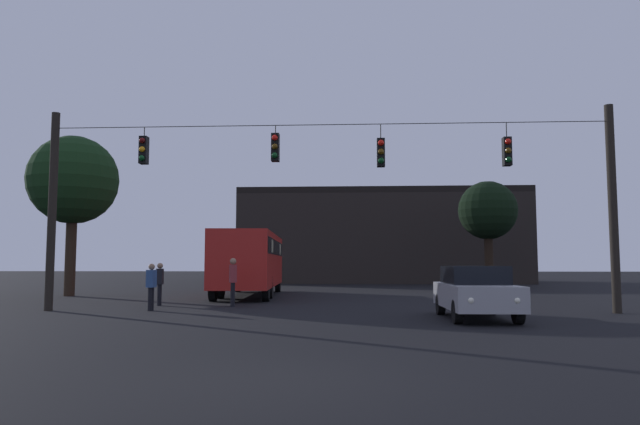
{
  "coord_description": "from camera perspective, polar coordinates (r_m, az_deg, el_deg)",
  "views": [
    {
      "loc": [
        0.9,
        -8.0,
        1.6
      ],
      "look_at": [
        -0.19,
        11.85,
        3.32
      ],
      "focal_mm": 32.95,
      "sensor_mm": 36.0,
      "label": 1
    }
  ],
  "objects": [
    {
      "name": "city_bus",
      "position": [
        29.22,
        -6.75,
        -4.39
      ],
      "size": [
        3.21,
        11.14,
        3.0
      ],
      "color": "#B21E19",
      "rests_on": "ground"
    },
    {
      "name": "tree_left_silhouette",
      "position": [
        39.39,
        15.98,
        0.12
      ],
      "size": [
        3.77,
        3.77,
        6.9
      ],
      "color": "black",
      "rests_on": "ground"
    },
    {
      "name": "pedestrian_crossing_right",
      "position": [
        22.12,
        -8.46,
        -6.39
      ],
      "size": [
        0.35,
        0.42,
        1.79
      ],
      "color": "black",
      "rests_on": "ground"
    },
    {
      "name": "pedestrian_crossing_left",
      "position": [
        23.21,
        -15.3,
        -6.49
      ],
      "size": [
        0.29,
        0.39,
        1.61
      ],
      "color": "black",
      "rests_on": "ground"
    },
    {
      "name": "pedestrian_crossing_center",
      "position": [
        20.8,
        -16.07,
        -6.71
      ],
      "size": [
        0.26,
        0.38,
        1.59
      ],
      "color": "black",
      "rests_on": "ground"
    },
    {
      "name": "ground_plane",
      "position": [
        32.55,
        1.58,
        -7.76
      ],
      "size": [
        168.0,
        168.0,
        0.0
      ],
      "primitive_type": "plane",
      "color": "black",
      "rests_on": "ground"
    },
    {
      "name": "corner_building",
      "position": [
        51.22,
        5.91,
        -2.48
      ],
      "size": [
        23.07,
        11.74,
        7.57
      ],
      "color": "black",
      "rests_on": "ground"
    },
    {
      "name": "overhead_signal_span",
      "position": [
        19.63,
        0.51,
        2.01
      ],
      "size": [
        19.03,
        0.44,
        6.81
      ],
      "color": "black",
      "rests_on": "ground"
    },
    {
      "name": "car_near_right",
      "position": [
        17.66,
        14.85,
        -7.39
      ],
      "size": [
        1.83,
        4.35,
        1.52
      ],
      "color": "#99999E",
      "rests_on": "ground"
    },
    {
      "name": "tree_behind_building",
      "position": [
        31.64,
        -22.84,
        2.86
      ],
      "size": [
        4.38,
        4.38,
        7.92
      ],
      "color": "#2D2116",
      "rests_on": "ground"
    }
  ]
}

